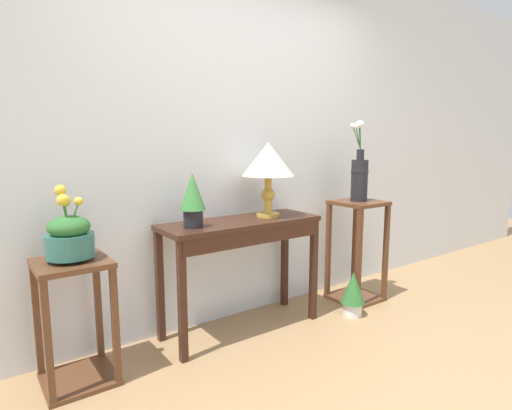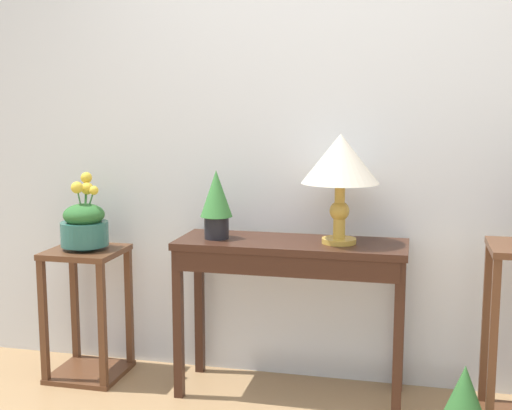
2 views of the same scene
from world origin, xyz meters
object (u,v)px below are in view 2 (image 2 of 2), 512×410
Objects in this scene: console_table at (290,266)px; potted_plant_floor at (464,400)px; pedestal_stand_left at (88,313)px; table_lamp at (340,163)px; planter_bowl_wide_left at (84,224)px; potted_plant_on_console at (216,201)px.

potted_plant_floor is at bearing -18.70° from console_table.
pedestal_stand_left is 2.02× the size of potted_plant_floor.
potted_plant_floor is at bearing -27.11° from table_lamp.
table_lamp is at bearing 0.76° from pedestal_stand_left.
planter_bowl_wide_left is at bearing 171.56° from potted_plant_floor.
table_lamp is at bearing 0.68° from planter_bowl_wide_left.
planter_bowl_wide_left is (-1.11, 0.01, 0.17)m from console_table.
potted_plant_floor is at bearing -8.39° from pedestal_stand_left.
planter_bowl_wide_left is at bearing 97.19° from pedestal_stand_left.
table_lamp is 0.65m from potted_plant_on_console.
table_lamp is 1.54× the size of potted_plant_on_console.
pedestal_stand_left is (-1.35, -0.02, -0.84)m from table_lamp.
potted_plant_floor is (1.21, -0.28, -0.80)m from potted_plant_on_console.
console_table is 3.29× the size of potted_plant_on_console.
potted_plant_floor is (0.83, -0.28, -0.48)m from console_table.
planter_bowl_wide_left is 2.07m from potted_plant_floor.
potted_plant_on_console is (-0.38, -0.00, 0.31)m from console_table.
table_lamp reaches higher than potted_plant_floor.
table_lamp is 1.39m from planter_bowl_wide_left.
pedestal_stand_left is at bearing 171.61° from potted_plant_floor.
potted_plant_on_console is at bearing 167.00° from potted_plant_floor.
console_table is 2.82× the size of planter_bowl_wide_left.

